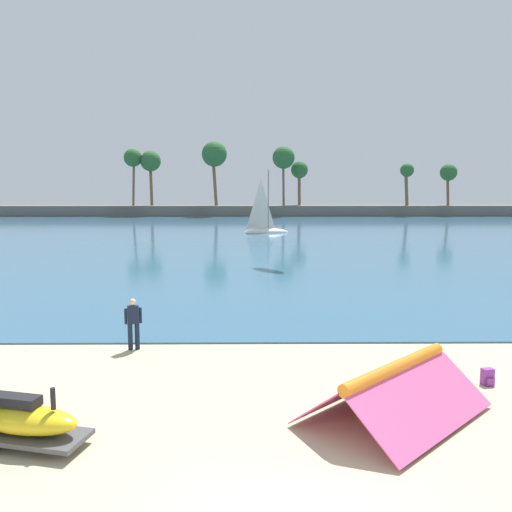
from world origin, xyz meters
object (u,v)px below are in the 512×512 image
Objects in this scene: folded_kite at (395,381)px; sailboat_toward_headland at (265,227)px; watercraft_on_trailer at (23,421)px; person_at_waterline at (133,322)px; backpack_near_kite at (488,377)px.

sailboat_toward_headland is (-1.70, 46.61, -0.13)m from folded_kite.
folded_kite is 46.64m from sailboat_toward_headland.
watercraft_on_trailer is 6.40m from person_at_waterline.
folded_kite is 7.96m from watercraft_on_trailer.
sailboat_toward_headland is (-4.70, 44.65, 0.51)m from backpack_near_kite.
person_at_waterline is 10.51m from backpack_near_kite.
watercraft_on_trailer is 1.66× the size of person_at_waterline.
backpack_near_kite is (3.00, 1.96, -0.64)m from folded_kite.
backpack_near_kite is (10.01, -3.13, -0.69)m from person_at_waterline.
folded_kite is at bearing 9.03° from watercraft_on_trailer.
backpack_near_kite is 0.06× the size of sailboat_toward_headland.
folded_kite is 11.14× the size of backpack_near_kite.
folded_kite is 3.64m from backpack_near_kite.
person_at_waterline is (0.85, 6.34, 0.38)m from watercraft_on_trailer.
watercraft_on_trailer is 48.25m from sailboat_toward_headland.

